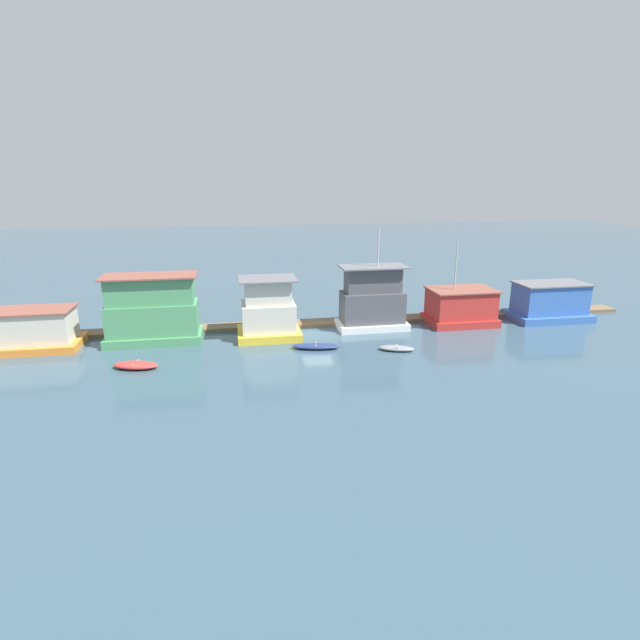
{
  "coord_description": "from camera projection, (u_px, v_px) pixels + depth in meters",
  "views": [
    {
      "loc": [
        -6.77,
        -39.7,
        12.65
      ],
      "look_at": [
        0.0,
        -1.0,
        1.4
      ],
      "focal_mm": 28.0,
      "sensor_mm": 36.0,
      "label": 1
    }
  ],
  "objects": [
    {
      "name": "ground_plane",
      "position": [
        318.0,
        333.0,
        42.2
      ],
      "size": [
        200.0,
        200.0,
        0.0
      ],
      "primitive_type": "plane",
      "color": "#385160"
    },
    {
      "name": "dock_walkway",
      "position": [
        313.0,
        323.0,
        44.55
      ],
      "size": [
        59.6,
        1.82,
        0.3
      ],
      "primitive_type": "cube",
      "color": "brown",
      "rests_on": "ground_plane"
    },
    {
      "name": "houseboat_orange",
      "position": [
        35.0,
        330.0,
        38.01
      ],
      "size": [
        6.53,
        4.13,
        3.09
      ],
      "color": "orange",
      "rests_on": "ground_plane"
    },
    {
      "name": "houseboat_green",
      "position": [
        153.0,
        311.0,
        39.26
      ],
      "size": [
        7.39,
        3.48,
        5.39
      ],
      "color": "#4C9360",
      "rests_on": "ground_plane"
    },
    {
      "name": "houseboat_yellow",
      "position": [
        268.0,
        312.0,
        40.48
      ],
      "size": [
        5.08,
        4.09,
        4.94
      ],
      "color": "gold",
      "rests_on": "ground_plane"
    },
    {
      "name": "houseboat_white",
      "position": [
        372.0,
        301.0,
        42.86
      ],
      "size": [
        6.02,
        3.25,
        8.66
      ],
      "color": "white",
      "rests_on": "ground_plane"
    },
    {
      "name": "houseboat_red",
      "position": [
        460.0,
        307.0,
        44.4
      ],
      "size": [
        5.91,
        4.07,
        7.29
      ],
      "color": "red",
      "rests_on": "ground_plane"
    },
    {
      "name": "houseboat_blue",
      "position": [
        549.0,
        302.0,
        45.77
      ],
      "size": [
        7.04,
        4.13,
        3.44
      ],
      "color": "#3866B7",
      "rests_on": "ground_plane"
    },
    {
      "name": "dinghy_red",
      "position": [
        136.0,
        365.0,
        34.24
      ],
      "size": [
        3.32,
        2.02,
        0.48
      ],
      "color": "red",
      "rests_on": "ground_plane"
    },
    {
      "name": "dinghy_navy",
      "position": [
        316.0,
        346.0,
        38.16
      ],
      "size": [
        3.78,
        1.79,
        0.42
      ],
      "color": "navy",
      "rests_on": "ground_plane"
    },
    {
      "name": "dinghy_grey",
      "position": [
        397.0,
        348.0,
        37.76
      ],
      "size": [
        2.84,
        1.82,
        0.38
      ],
      "color": "gray",
      "rests_on": "ground_plane"
    }
  ]
}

